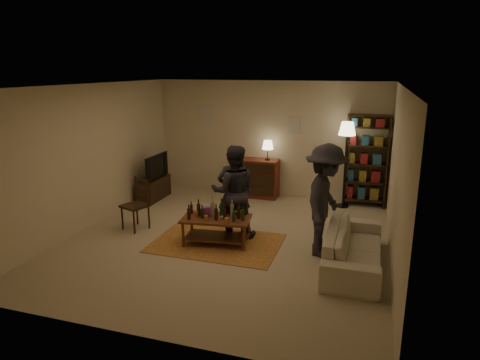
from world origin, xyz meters
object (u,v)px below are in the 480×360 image
at_px(coffee_table, 216,221).
at_px(floor_lamp, 347,135).
at_px(person_left, 234,192).
at_px(person_right, 234,192).
at_px(tv_stand, 153,183).
at_px(dining_chair, 137,202).
at_px(bookshelf, 366,160).
at_px(person_by_sofa, 325,201).
at_px(dresser, 257,177).
at_px(sofa, 354,247).

relative_size(coffee_table, floor_lamp, 0.66).
relative_size(person_left, person_right, 0.97).
bearing_deg(tv_stand, coffee_table, -41.07).
height_order(coffee_table, dining_chair, dining_chair).
bearing_deg(floor_lamp, bookshelf, 28.91).
bearing_deg(bookshelf, dining_chair, -145.80).
bearing_deg(person_by_sofa, dresser, 40.01).
height_order(coffee_table, bookshelf, bookshelf).
height_order(dresser, sofa, dresser).
height_order(tv_stand, person_by_sofa, person_by_sofa).
height_order(tv_stand, floor_lamp, floor_lamp).
bearing_deg(tv_stand, person_left, -31.91).
distance_m(dresser, sofa, 3.93).
distance_m(dresser, person_by_sofa, 3.43).
bearing_deg(tv_stand, sofa, -25.34).
relative_size(coffee_table, dining_chair, 1.25).
distance_m(coffee_table, sofa, 2.34).
xyz_separation_m(person_right, person_by_sofa, (1.64, -0.31, 0.08)).
height_order(bookshelf, person_right, bookshelf).
distance_m(dining_chair, person_left, 1.89).
bearing_deg(dining_chair, person_right, 26.06).
bearing_deg(floor_lamp, person_right, -126.92).
height_order(dining_chair, sofa, dining_chair).
xyz_separation_m(coffee_table, person_by_sofa, (1.83, 0.11, 0.50)).
xyz_separation_m(sofa, person_left, (-2.16, 0.65, 0.51)).
height_order(coffee_table, person_by_sofa, person_by_sofa).
bearing_deg(bookshelf, person_right, -130.32).
relative_size(dresser, sofa, 0.65).
distance_m(person_right, person_by_sofa, 1.67).
bearing_deg(floor_lamp, tv_stand, -170.11).
relative_size(bookshelf, person_by_sofa, 1.09).
bearing_deg(dresser, dining_chair, -121.02).
bearing_deg(floor_lamp, dining_chair, -145.22).
height_order(dining_chair, dresser, dresser).
distance_m(floor_lamp, person_left, 3.00).
relative_size(coffee_table, bookshelf, 0.62).
distance_m(dining_chair, dresser, 3.14).
distance_m(dining_chair, person_right, 1.90).
distance_m(coffee_table, bookshelf, 3.87).
bearing_deg(coffee_table, dining_chair, 171.72).
xyz_separation_m(bookshelf, person_left, (-2.20, -2.53, -0.22)).
height_order(coffee_table, tv_stand, tv_stand).
relative_size(tv_stand, person_right, 0.63).
xyz_separation_m(bookshelf, person_by_sofa, (-0.55, -2.89, -0.11)).
height_order(tv_stand, sofa, tv_stand).
relative_size(sofa, person_left, 1.27).
xyz_separation_m(dining_chair, person_left, (1.85, 0.23, 0.29)).
bearing_deg(person_by_sofa, person_left, 83.95).
distance_m(person_left, person_by_sofa, 1.70).
bearing_deg(tv_stand, person_by_sofa, -24.71).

